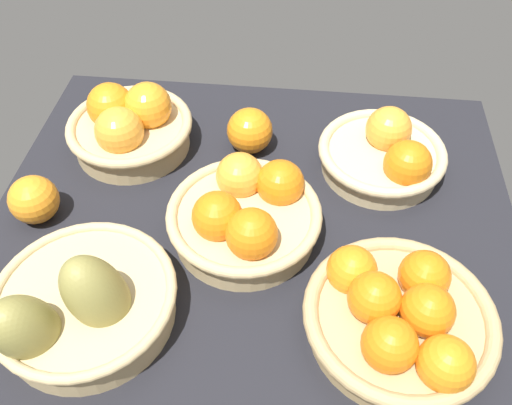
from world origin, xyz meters
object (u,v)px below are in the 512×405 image
(basket_near_right, at_px, (129,126))
(loose_orange_back_gap, at_px, (250,131))
(basket_center, at_px, (245,214))
(basket_far_right_pears, at_px, (80,305))
(loose_orange_front_gap, at_px, (34,200))
(basket_near_left, at_px, (385,154))
(basket_far_left, at_px, (399,317))

(basket_near_right, distance_m, loose_orange_back_gap, 0.21)
(basket_center, bearing_deg, loose_orange_back_gap, -85.37)
(basket_center, distance_m, loose_orange_back_gap, 0.20)
(basket_center, distance_m, basket_far_right_pears, 0.27)
(loose_orange_front_gap, height_order, loose_orange_back_gap, loose_orange_back_gap)
(basket_near_left, xyz_separation_m, loose_orange_back_gap, (0.24, -0.03, 0.00))
(basket_near_left, bearing_deg, loose_orange_front_gap, 16.77)
(loose_orange_front_gap, bearing_deg, basket_far_right_pears, 127.24)
(loose_orange_front_gap, bearing_deg, basket_near_left, -163.23)
(basket_far_left, distance_m, basket_near_left, 0.32)
(basket_near_left, distance_m, loose_orange_back_gap, 0.24)
(basket_near_right, relative_size, basket_near_left, 1.02)
(basket_center, bearing_deg, basket_near_left, -143.16)
(basket_far_left, xyz_separation_m, basket_center, (0.22, -0.15, 0.00))
(basket_far_left, xyz_separation_m, loose_orange_back_gap, (0.23, -0.35, -0.00))
(basket_near_left, bearing_deg, basket_far_right_pears, 39.63)
(basket_far_right_pears, bearing_deg, loose_orange_front_gap, -52.76)
(basket_near_left, height_order, loose_orange_back_gap, basket_near_left)
(basket_far_right_pears, distance_m, loose_orange_front_gap, 0.22)
(basket_center, relative_size, basket_near_right, 1.07)
(basket_far_right_pears, relative_size, loose_orange_front_gap, 3.25)
(basket_far_left, height_order, basket_near_right, basket_near_right)
(loose_orange_front_gap, distance_m, loose_orange_back_gap, 0.37)
(basket_far_right_pears, bearing_deg, loose_orange_back_gap, -115.64)
(loose_orange_back_gap, bearing_deg, basket_center, 94.63)
(basket_near_right, height_order, loose_orange_back_gap, basket_near_right)
(basket_far_left, bearing_deg, basket_center, -34.85)
(basket_far_left, distance_m, loose_orange_front_gap, 0.57)
(basket_far_right_pears, distance_m, loose_orange_back_gap, 0.42)
(basket_center, relative_size, loose_orange_back_gap, 2.90)
(basket_near_left, height_order, basket_far_right_pears, basket_far_right_pears)
(loose_orange_back_gap, bearing_deg, loose_orange_front_gap, 32.10)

